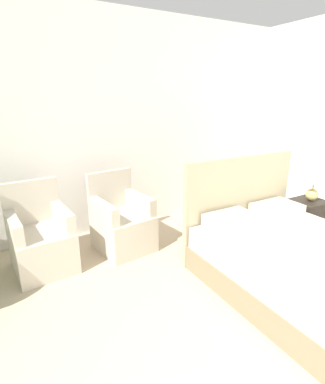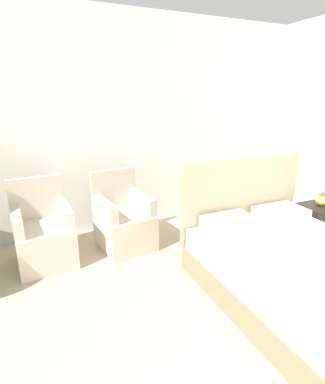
% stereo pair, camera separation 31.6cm
% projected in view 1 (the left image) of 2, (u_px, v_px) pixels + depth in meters
% --- Properties ---
extents(wall_back, '(10.00, 0.06, 2.90)m').
position_uv_depth(wall_back, '(104.00, 127.00, 3.97)').
color(wall_back, white).
rests_on(wall_back, ground_plane).
extents(bed, '(1.56, 2.22, 1.19)m').
position_uv_depth(bed, '(312.00, 270.00, 2.81)').
color(bed, '#8C7A5B').
rests_on(bed, ground_plane).
extents(armchair_near_window_left, '(0.65, 0.71, 0.95)m').
position_uv_depth(armchair_near_window_left, '(42.00, 243.00, 3.27)').
color(armchair_near_window_left, beige).
rests_on(armchair_near_window_left, ground_plane).
extents(armchair_near_window_right, '(0.68, 0.74, 0.95)m').
position_uv_depth(armchair_near_window_right, '(122.00, 226.00, 3.71)').
color(armchair_near_window_right, beige).
rests_on(armchair_near_window_right, ground_plane).
extents(nightstand, '(0.43, 0.38, 0.54)m').
position_uv_depth(nightstand, '(305.00, 220.00, 3.97)').
color(nightstand, black).
rests_on(nightstand, ground_plane).
extents(table_lamp, '(0.31, 0.31, 0.46)m').
position_uv_depth(table_lamp, '(315.00, 177.00, 3.80)').
color(table_lamp, tan).
rests_on(table_lamp, nightstand).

